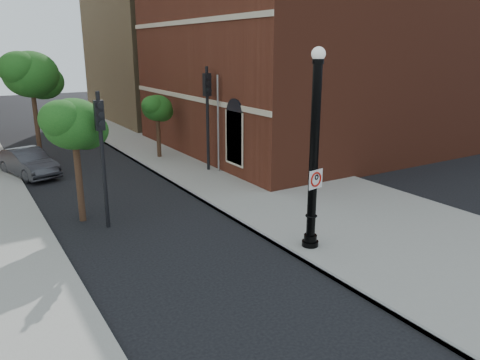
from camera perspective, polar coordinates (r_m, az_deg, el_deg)
ground at (r=13.25m, az=0.89°, el=-12.01°), size 120.00×120.00×0.00m
sidewalk_right at (r=24.17m, az=0.25°, el=1.17°), size 8.00×60.00×0.12m
curb_edge at (r=22.42m, az=-8.37°, el=-0.15°), size 0.10×60.00×0.14m
brick_wall_building at (r=32.66m, az=12.03°, el=15.66°), size 22.30×16.30×12.50m
bg_building_tan_b at (r=45.69m, az=-2.34°, el=16.89°), size 22.00×14.00×14.00m
lamppost at (r=14.30m, az=8.97°, el=2.24°), size 0.53×0.53×6.22m
no_parking_sign at (r=14.30m, az=9.22°, el=0.11°), size 0.59×0.13×0.59m
parked_car at (r=25.46m, az=-24.44°, el=1.95°), size 2.57×4.43×1.38m
traffic_signal_left at (r=16.60m, az=-16.56°, el=4.95°), size 0.32×0.40×4.80m
traffic_signal_right at (r=23.56m, az=-4.00°, el=9.46°), size 0.33×0.43×5.30m
utility_pole at (r=23.34m, az=-2.67°, el=6.66°), size 0.10×0.10×4.92m
street_tree_a at (r=17.55m, az=-19.54°, el=6.29°), size 2.50×2.26×4.51m
street_tree_b at (r=27.41m, az=-24.06°, el=11.56°), size 3.35×3.03×6.03m
street_tree_c at (r=26.97m, az=-10.04°, el=8.53°), size 2.02×1.83×3.64m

